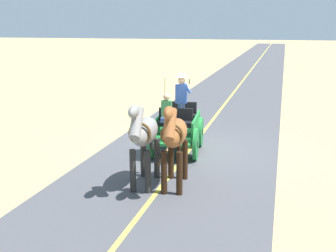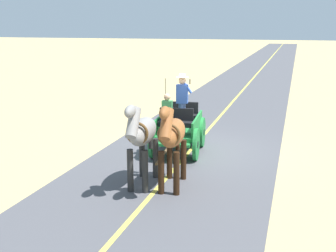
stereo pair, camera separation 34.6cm
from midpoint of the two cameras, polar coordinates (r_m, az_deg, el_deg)
ground_plane at (r=14.16m, az=3.77°, el=-3.04°), size 200.00×200.00×0.00m
road_surface at (r=14.16m, az=3.77°, el=-3.02°), size 5.51×160.00×0.01m
road_centre_stripe at (r=14.16m, az=3.77°, el=-3.00°), size 0.12×160.00×0.00m
horse_drawn_carriage at (r=13.60m, az=2.10°, el=-0.15°), size 1.62×4.52×2.50m
horse_near_side at (r=10.51m, az=1.48°, el=-1.26°), size 0.72×2.14×2.21m
horse_off_side at (r=10.66m, az=-2.48°, el=-1.06°), size 0.69×2.14×2.21m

